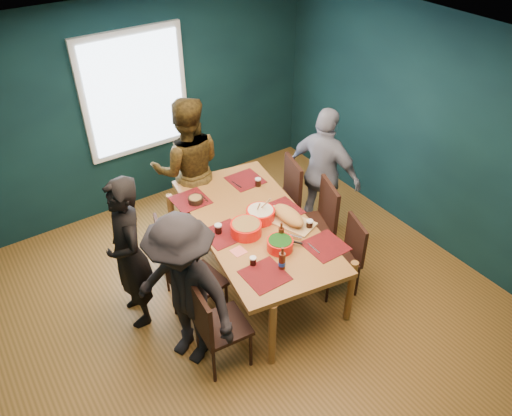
{
  "coord_description": "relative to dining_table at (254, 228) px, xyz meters",
  "views": [
    {
      "loc": [
        -2.01,
        -3.11,
        4.03
      ],
      "look_at": [
        0.32,
        0.31,
        0.98
      ],
      "focal_mm": 35.0,
      "sensor_mm": 36.0,
      "label": 1
    }
  ],
  "objects": [
    {
      "name": "chair_right_near",
      "position": [
        0.76,
        -0.63,
        -0.24
      ],
      "size": [
        0.5,
        0.5,
        0.89
      ],
      "rotation": [
        0.0,
        0.0,
        -0.31
      ],
      "color": "black",
      "rests_on": "floor"
    },
    {
      "name": "person_back",
      "position": [
        -0.12,
        1.22,
        0.14
      ],
      "size": [
        1.07,
        0.97,
        1.8
      ],
      "primitive_type": "imported",
      "rotation": [
        0.0,
        0.0,
        2.73
      ],
      "color": "black",
      "rests_on": "floor"
    },
    {
      "name": "napkin_a",
      "position": [
        0.37,
        0.05,
        0.08
      ],
      "size": [
        0.16,
        0.16,
        0.0
      ],
      "primitive_type": "cube",
      "rotation": [
        0.0,
        0.0,
        0.48
      ],
      "color": "#F57367",
      "rests_on": "dining_table"
    },
    {
      "name": "room",
      "position": [
        -0.28,
        -0.02,
        0.61
      ],
      "size": [
        5.01,
        5.01,
        2.71
      ],
      "color": "olive",
      "rests_on": "ground"
    },
    {
      "name": "bowl_dumpling",
      "position": [
        0.08,
        0.0,
        0.15
      ],
      "size": [
        0.3,
        0.3,
        0.28
      ],
      "color": "red",
      "rests_on": "dining_table"
    },
    {
      "name": "small_bowl",
      "position": [
        -0.33,
        0.65,
        0.12
      ],
      "size": [
        0.17,
        0.17,
        0.07
      ],
      "color": "black",
      "rests_on": "dining_table"
    },
    {
      "name": "cola_glass_b",
      "position": [
        0.41,
        -0.41,
        0.13
      ],
      "size": [
        0.07,
        0.07,
        0.1
      ],
      "color": "black",
      "rests_on": "dining_table"
    },
    {
      "name": "cutting_board",
      "position": [
        0.3,
        -0.21,
        0.15
      ],
      "size": [
        0.45,
        0.7,
        0.15
      ],
      "rotation": [
        0.0,
        0.0,
        0.35
      ],
      "color": "tan",
      "rests_on": "dining_table"
    },
    {
      "name": "cola_glass_c",
      "position": [
        0.42,
        0.53,
        0.13
      ],
      "size": [
        0.07,
        0.07,
        0.1
      ],
      "color": "black",
      "rests_on": "dining_table"
    },
    {
      "name": "person_near_left",
      "position": [
        -1.07,
        -0.48,
        0.06
      ],
      "size": [
        0.98,
        1.22,
        1.64
      ],
      "primitive_type": "imported",
      "rotation": [
        0.0,
        0.0,
        5.13
      ],
      "color": "black",
      "rests_on": "floor"
    },
    {
      "name": "beer_bottle_b",
      "position": [
        0.05,
        -0.4,
        0.16
      ],
      "size": [
        0.06,
        0.06,
        0.22
      ],
      "color": "#40170B",
      "rests_on": "dining_table"
    },
    {
      "name": "person_right",
      "position": [
        1.22,
        0.31,
        0.07
      ],
      "size": [
        0.68,
        1.05,
        1.67
      ],
      "primitive_type": "imported",
      "rotation": [
        0.0,
        0.0,
        1.87
      ],
      "color": "silver",
      "rests_on": "floor"
    },
    {
      "name": "beer_bottle_a",
      "position": [
        -0.18,
        -0.72,
        0.17
      ],
      "size": [
        0.07,
        0.07,
        0.25
      ],
      "color": "#40170B",
      "rests_on": "dining_table"
    },
    {
      "name": "chair_left_mid",
      "position": [
        -0.84,
        -0.13,
        -0.18
      ],
      "size": [
        0.5,
        0.5,
        0.99
      ],
      "rotation": [
        0.0,
        0.0,
        0.13
      ],
      "color": "black",
      "rests_on": "floor"
    },
    {
      "name": "cola_glass_a",
      "position": [
        -0.37,
        -0.53,
        0.13
      ],
      "size": [
        0.06,
        0.06,
        0.09
      ],
      "color": "black",
      "rests_on": "dining_table"
    },
    {
      "name": "person_far_left",
      "position": [
        -1.28,
        0.26,
        0.08
      ],
      "size": [
        0.46,
        0.64,
        1.67
      ],
      "primitive_type": "imported",
      "rotation": [
        0.0,
        0.0,
        4.62
      ],
      "color": "black",
      "rests_on": "floor"
    },
    {
      "name": "cola_glass_d",
      "position": [
        -0.4,
        0.05,
        0.14
      ],
      "size": [
        0.08,
        0.08,
        0.11
      ],
      "color": "black",
      "rests_on": "dining_table"
    },
    {
      "name": "napkin_c",
      "position": [
        0.32,
        -0.75,
        0.08
      ],
      "size": [
        0.14,
        0.14,
        0.0
      ],
      "primitive_type": "cube",
      "rotation": [
        0.0,
        0.0,
        -0.02
      ],
      "color": "#F57367",
      "rests_on": "dining_table"
    },
    {
      "name": "bowl_herbs",
      "position": [
        -0.03,
        -0.49,
        0.14
      ],
      "size": [
        0.26,
        0.26,
        0.11
      ],
      "color": "red",
      "rests_on": "dining_table"
    },
    {
      "name": "chair_right_far",
      "position": [
        0.77,
        0.5,
        -0.15
      ],
      "size": [
        0.58,
        0.58,
        1.04
      ],
      "rotation": [
        0.0,
        0.0,
        -0.27
      ],
      "color": "black",
      "rests_on": "floor"
    },
    {
      "name": "chair_left_near",
      "position": [
        -0.93,
        -0.72,
        -0.19
      ],
      "size": [
        0.48,
        0.48,
        0.97
      ],
      "rotation": [
        0.0,
        0.0,
        -0.1
      ],
      "color": "black",
      "rests_on": "floor"
    },
    {
      "name": "chair_right_mid",
      "position": [
        0.81,
        -0.1,
        -0.16
      ],
      "size": [
        0.59,
        0.59,
        1.03
      ],
      "rotation": [
        0.0,
        0.0,
        -0.33
      ],
      "color": "black",
      "rests_on": "floor"
    },
    {
      "name": "dining_table",
      "position": [
        0.0,
        0.0,
        0.0
      ],
      "size": [
        1.45,
        2.35,
        0.84
      ],
      "rotation": [
        0.0,
        0.0,
        -0.17
      ],
      "color": "#9C632E",
      "rests_on": "floor"
    },
    {
      "name": "bowl_salad",
      "position": [
        -0.17,
        -0.12,
        0.15
      ],
      "size": [
        0.32,
        0.32,
        0.13
      ],
      "color": "red",
      "rests_on": "dining_table"
    },
    {
      "name": "chair_left_far",
      "position": [
        -0.76,
        0.52,
        -0.27
      ],
      "size": [
        0.47,
        0.47,
        0.84
      ],
      "rotation": [
        0.0,
        0.0,
        -0.28
      ],
      "color": "black",
      "rests_on": "floor"
    },
    {
      "name": "napkin_b",
      "position": [
        -0.38,
        -0.3,
        0.08
      ],
      "size": [
        0.14,
        0.14,
        0.0
      ],
      "primitive_type": "cube",
      "rotation": [
        0.0,
        0.0,
        0.07
      ],
      "color": "#F57367",
      "rests_on": "dining_table"
    }
  ]
}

